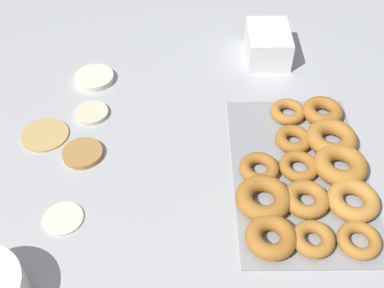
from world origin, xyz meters
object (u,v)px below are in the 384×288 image
at_px(pancake_0, 63,218).
at_px(pancake_4, 45,134).
at_px(container_stack, 268,44).
at_px(donut_tray, 308,174).
at_px(pancake_3, 94,78).
at_px(pancake_2, 83,153).
at_px(pancake_1, 91,113).

bearing_deg(pancake_0, pancake_4, 19.73).
distance_m(pancake_0, container_stack, 0.71).
relative_size(pancake_4, donut_tray, 0.24).
bearing_deg(pancake_3, container_stack, -77.67).
xyz_separation_m(pancake_0, container_stack, (0.54, -0.47, 0.04)).
relative_size(pancake_4, container_stack, 0.74).
distance_m(pancake_3, donut_tray, 0.60).
relative_size(donut_tray, container_stack, 3.10).
height_order(pancake_2, pancake_4, pancake_2).
height_order(pancake_0, container_stack, container_stack).
bearing_deg(container_stack, pancake_1, 117.26).
height_order(pancake_2, pancake_3, pancake_3).
bearing_deg(pancake_1, pancake_2, 179.47).
bearing_deg(pancake_3, pancake_1, -175.77).
distance_m(pancake_2, pancake_4, 0.12).
distance_m(donut_tray, container_stack, 0.44).
relative_size(pancake_0, pancake_1, 0.99).
bearing_deg(pancake_2, pancake_4, 57.37).
bearing_deg(pancake_0, pancake_1, -2.82).
height_order(pancake_0, pancake_2, pancake_2).
relative_size(pancake_2, container_stack, 0.60).
relative_size(pancake_3, pancake_4, 0.91).
relative_size(pancake_3, container_stack, 0.68).
bearing_deg(container_stack, pancake_4, 118.83).
bearing_deg(pancake_4, pancake_0, -160.27).
relative_size(pancake_1, donut_tray, 0.18).
height_order(pancake_2, donut_tray, donut_tray).
relative_size(pancake_2, donut_tray, 0.19).
height_order(pancake_1, pancake_4, pancake_1).
xyz_separation_m(pancake_2, container_stack, (0.37, -0.45, 0.03)).
xyz_separation_m(pancake_4, donut_tray, (-0.14, -0.59, 0.01)).
height_order(pancake_1, pancake_2, pancake_2).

